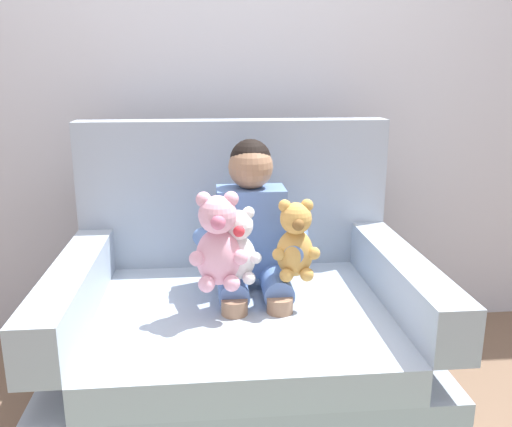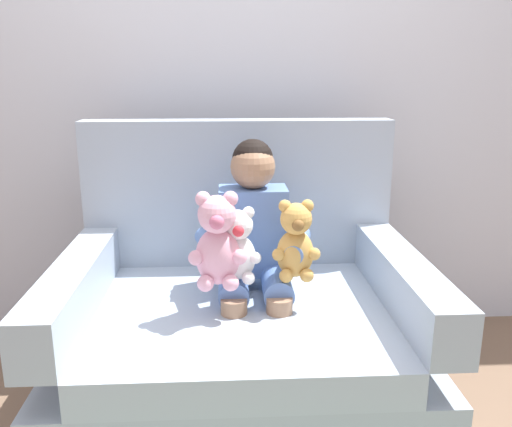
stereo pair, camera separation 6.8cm
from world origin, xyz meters
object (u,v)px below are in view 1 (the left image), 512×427
Objects in this scene: seated_child at (252,239)px; plush_honey at (295,242)px; armchair at (240,331)px; plush_pink at (218,243)px; plush_white at (238,247)px.

plush_honey is at bearing -47.68° from seated_child.
plush_honey is at bearing -27.22° from armchair.
armchair is 0.45m from plush_pink.
seated_child is 0.17m from plush_white.
plush_honey reaches higher than plush_white.
armchair is at bearing 76.27° from plush_white.
plush_white is 0.80× the size of plush_pink.
plush_pink is at bearing -174.02° from plush_honey.
seated_child is 0.20m from plush_honey.
seated_child is 2.47× the size of plush_pink.
armchair is 0.44m from plush_honey.
armchair reaches higher than seated_child.
armchair reaches higher than plush_pink.
plush_white is 0.09m from plush_pink.
plush_white is at bearing -96.11° from armchair.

